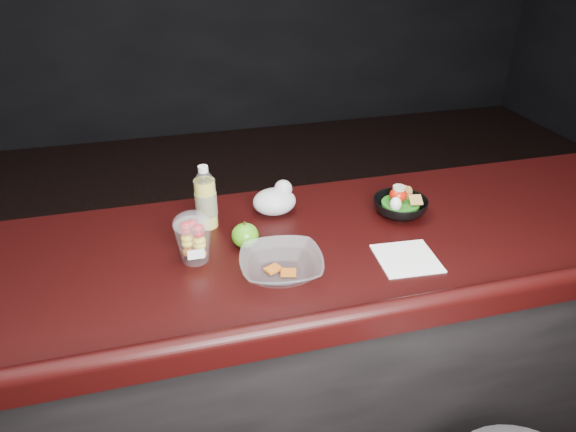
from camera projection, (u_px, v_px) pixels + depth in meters
The scene contains 8 objects.
counter at pixel (284, 373), 1.71m from camera, with size 4.06×0.71×1.02m.
lemonade_bottle at pixel (206, 201), 1.51m from camera, with size 0.07×0.07×0.20m.
fruit_cup at pixel (193, 237), 1.36m from camera, with size 0.10×0.10×0.14m.
green_apple at pixel (245, 235), 1.44m from camera, with size 0.08×0.08×0.08m.
plastic_bag at pixel (276, 200), 1.60m from camera, with size 0.14×0.11×0.10m.
snack_bowl at pixel (400, 205), 1.60m from camera, with size 0.21×0.21×0.09m.
takeout_bowl at pixel (281, 266), 1.33m from camera, with size 0.24×0.24×0.05m.
paper_napkin at pixel (407, 258), 1.40m from camera, with size 0.16×0.16×0.00m, color white.
Camera 1 is at (-0.30, -0.88, 1.82)m, focal length 32.00 mm.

